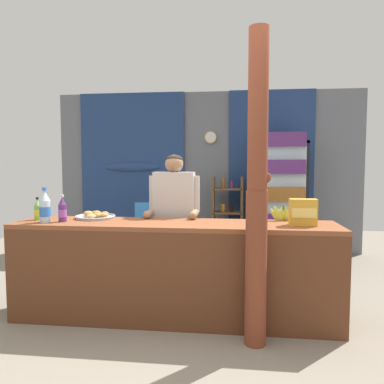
% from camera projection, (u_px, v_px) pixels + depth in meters
% --- Properties ---
extents(ground_plane, '(8.08, 8.08, 0.00)m').
position_uv_depth(ground_plane, '(194.00, 287.00, 4.25)').
color(ground_plane, gray).
extents(back_wall_curtained, '(5.01, 0.22, 2.62)m').
position_uv_depth(back_wall_curtained, '(204.00, 170.00, 6.05)').
color(back_wall_curtained, slate).
rests_on(back_wall_curtained, ground).
extents(stall_counter, '(2.97, 0.58, 0.90)m').
position_uv_depth(stall_counter, '(172.00, 262.00, 3.26)').
color(stall_counter, brown).
rests_on(stall_counter, ground).
extents(timber_post, '(0.19, 0.17, 2.47)m').
position_uv_depth(timber_post, '(257.00, 197.00, 2.83)').
color(timber_post, brown).
rests_on(timber_post, ground).
extents(drink_fridge, '(0.71, 0.74, 1.89)m').
position_uv_depth(drink_fridge, '(281.00, 192.00, 5.41)').
color(drink_fridge, black).
rests_on(drink_fridge, ground).
extents(bottle_shelf_rack, '(0.48, 0.28, 1.24)m').
position_uv_depth(bottle_shelf_rack, '(227.00, 215.00, 5.72)').
color(bottle_shelf_rack, brown).
rests_on(bottle_shelf_rack, ground).
extents(plastic_lawn_chair, '(0.50, 0.50, 0.86)m').
position_uv_depth(plastic_lawn_chair, '(148.00, 228.00, 5.42)').
color(plastic_lawn_chair, '#3884D6').
rests_on(plastic_lawn_chair, ground).
extents(shopkeeper, '(0.53, 0.42, 1.54)m').
position_uv_depth(shopkeeper, '(174.00, 209.00, 3.81)').
color(shopkeeper, '#28282D').
rests_on(shopkeeper, ground).
extents(soda_bottle_water, '(0.10, 0.10, 0.33)m').
position_uv_depth(soda_bottle_water, '(45.00, 207.00, 3.35)').
color(soda_bottle_water, silver).
rests_on(soda_bottle_water, stall_counter).
extents(soda_bottle_grape_soda, '(0.08, 0.08, 0.26)m').
position_uv_depth(soda_bottle_grape_soda, '(62.00, 210.00, 3.39)').
color(soda_bottle_grape_soda, '#56286B').
rests_on(soda_bottle_grape_soda, stall_counter).
extents(soda_bottle_lime_soda, '(0.06, 0.06, 0.22)m').
position_uv_depth(soda_bottle_lime_soda, '(38.00, 210.00, 3.50)').
color(soda_bottle_lime_soda, '#75C64C').
rests_on(soda_bottle_lime_soda, stall_counter).
extents(snack_box_choco_powder, '(0.23, 0.12, 0.23)m').
position_uv_depth(snack_box_choco_powder, '(303.00, 212.00, 3.17)').
color(snack_box_choco_powder, gold).
rests_on(snack_box_choco_powder, stall_counter).
extents(pastry_tray, '(0.39, 0.39, 0.07)m').
position_uv_depth(pastry_tray, '(95.00, 216.00, 3.61)').
color(pastry_tray, '#BCBCC1').
rests_on(pastry_tray, stall_counter).
extents(banana_bunch, '(0.26, 0.07, 0.16)m').
position_uv_depth(banana_bunch, '(283.00, 214.00, 3.45)').
color(banana_bunch, '#B7C647').
rests_on(banana_bunch, stall_counter).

